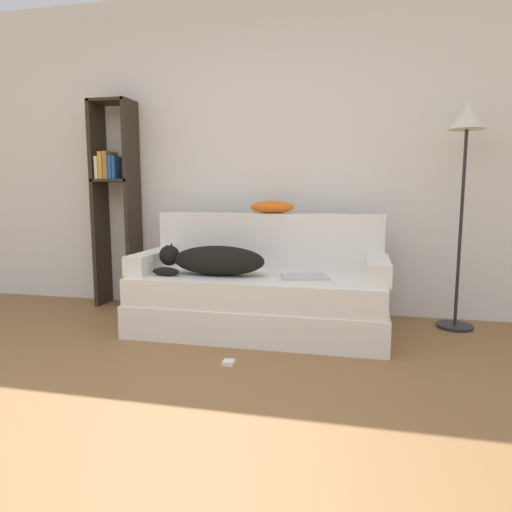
% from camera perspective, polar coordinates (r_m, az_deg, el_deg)
% --- Properties ---
extents(ground_plane, '(20.00, 20.00, 0.00)m').
position_cam_1_polar(ground_plane, '(1.95, -20.66, -24.20)').
color(ground_plane, olive).
extents(wall_back, '(8.14, 0.06, 2.70)m').
position_cam_1_polar(wall_back, '(4.04, -0.86, 12.56)').
color(wall_back, silver).
rests_on(wall_back, ground_plane).
extents(couch, '(1.84, 0.84, 0.43)m').
position_cam_1_polar(couch, '(3.39, 0.36, -5.94)').
color(couch, silver).
rests_on(couch, ground_plane).
extents(couch_backrest, '(1.80, 0.15, 0.43)m').
position_cam_1_polar(couch_backrest, '(3.65, 1.55, 1.96)').
color(couch_backrest, silver).
rests_on(couch_backrest, couch).
extents(couch_arm_left, '(0.15, 0.65, 0.15)m').
position_cam_1_polar(couch_arm_left, '(3.61, -12.87, -0.61)').
color(couch_arm_left, silver).
rests_on(couch_arm_left, couch).
extents(couch_arm_right, '(0.15, 0.65, 0.15)m').
position_cam_1_polar(couch_arm_right, '(3.25, 15.02, -1.59)').
color(couch_arm_right, silver).
rests_on(couch_arm_right, couch).
extents(dog, '(0.80, 0.29, 0.22)m').
position_cam_1_polar(dog, '(3.32, -5.38, -0.53)').
color(dog, black).
rests_on(dog, couch).
extents(laptop, '(0.37, 0.31, 0.02)m').
position_cam_1_polar(laptop, '(3.23, 6.06, -2.58)').
color(laptop, '#B7B7BC').
rests_on(laptop, couch).
extents(throw_pillow, '(0.35, 0.21, 0.10)m').
position_cam_1_polar(throw_pillow, '(3.64, 2.03, 6.13)').
color(throw_pillow, orange).
rests_on(throw_pillow, couch_backrest).
extents(bookshelf, '(0.37, 0.26, 1.82)m').
position_cam_1_polar(bookshelf, '(4.31, -17.22, 7.52)').
color(bookshelf, '#2D2319').
rests_on(bookshelf, ground_plane).
extents(floor_lamp, '(0.27, 0.27, 1.67)m').
position_cam_1_polar(floor_lamp, '(3.72, 24.74, 12.43)').
color(floor_lamp, '#232326').
rests_on(floor_lamp, ground_plane).
extents(power_adapter, '(0.07, 0.07, 0.03)m').
position_cam_1_polar(power_adapter, '(2.81, -3.44, -13.15)').
color(power_adapter, white).
rests_on(power_adapter, ground_plane).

